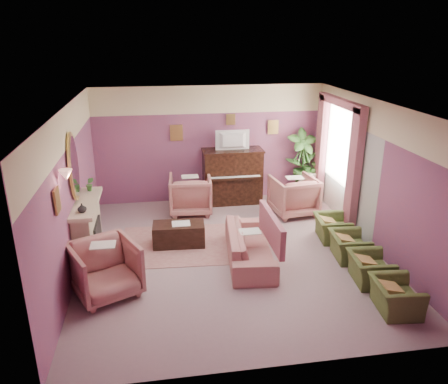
{
  "coord_description": "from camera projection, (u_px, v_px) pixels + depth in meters",
  "views": [
    {
      "loc": [
        -1.28,
        -7.24,
        3.95
      ],
      "look_at": [
        -0.07,
        0.4,
        1.12
      ],
      "focal_mm": 35.0,
      "sensor_mm": 36.0,
      "label": 1
    }
  ],
  "objects": [
    {
      "name": "piano_keyshelf",
      "position": [
        235.0,
        179.0,
        10.24
      ],
      "size": [
        1.3,
        0.12,
        0.06
      ],
      "primitive_type": "cube",
      "color": "black",
      "rests_on": "piano"
    },
    {
      "name": "sofa_throw",
      "position": [
        271.0,
        228.0,
        7.93
      ],
      "size": [
        0.1,
        1.5,
        0.55
      ],
      "primitive_type": "cube",
      "color": "#99515F",
      "rests_on": "sofa"
    },
    {
      "name": "wall_front",
      "position": [
        276.0,
        269.0,
        4.99
      ],
      "size": [
        5.5,
        0.02,
        2.8
      ],
      "primitive_type": "cube",
      "color": "#6E4573",
      "rests_on": "floor"
    },
    {
      "name": "floral_armchair_left",
      "position": [
        190.0,
        192.0,
        10.03
      ],
      "size": [
        0.94,
        0.94,
        0.98
      ],
      "primitive_type": "imported",
      "color": "#B1736B",
      "rests_on": "floor"
    },
    {
      "name": "palm_pot",
      "position": [
        300.0,
        192.0,
        10.99
      ],
      "size": [
        0.34,
        0.34,
        0.34
      ],
      "primitive_type": "cylinder",
      "color": "#AC5C2F",
      "rests_on": "floor"
    },
    {
      "name": "window_blind",
      "position": [
        341.0,
        142.0,
        9.51
      ],
      "size": [
        0.03,
        1.4,
        1.8
      ],
      "primitive_type": "cube",
      "color": "beige",
      "rests_on": "wall_right"
    },
    {
      "name": "floral_armchair_right",
      "position": [
        294.0,
        193.0,
        9.96
      ],
      "size": [
        0.94,
        0.94,
        0.98
      ],
      "primitive_type": "imported",
      "color": "#B1736B",
      "rests_on": "floor"
    },
    {
      "name": "pelmet",
      "position": [
        341.0,
        102.0,
        9.2
      ],
      "size": [
        0.16,
        2.2,
        0.16
      ],
      "primitive_type": "cube",
      "color": "#99515F",
      "rests_on": "wall_right"
    },
    {
      "name": "side_plant_big",
      "position": [
        308.0,
        165.0,
        10.76
      ],
      "size": [
        0.3,
        0.3,
        0.34
      ],
      "primitive_type": "imported",
      "color": "#346B2A",
      "rests_on": "side_table"
    },
    {
      "name": "piano",
      "position": [
        232.0,
        177.0,
        10.59
      ],
      "size": [
        1.4,
        0.6,
        1.3
      ],
      "primitive_type": "cube",
      "color": "black",
      "rests_on": "floor"
    },
    {
      "name": "print_back_mid",
      "position": [
        231.0,
        119.0,
        10.39
      ],
      "size": [
        0.22,
        0.03,
        0.26
      ],
      "primitive_type": "cube",
      "color": "tan",
      "rests_on": "wall_back"
    },
    {
      "name": "wall_left",
      "position": [
        71.0,
        193.0,
        7.37
      ],
      "size": [
        0.02,
        6.0,
        2.8
      ],
      "primitive_type": "cube",
      "color": "#6E4573",
      "rests_on": "floor"
    },
    {
      "name": "olive_chair_d",
      "position": [
        332.0,
        224.0,
        8.77
      ],
      "size": [
        0.52,
        0.74,
        0.64
      ],
      "primitive_type": "imported",
      "color": "#4E622C",
      "rests_on": "floor"
    },
    {
      "name": "side_plant_small",
      "position": [
        314.0,
        167.0,
        10.69
      ],
      "size": [
        0.16,
        0.16,
        0.28
      ],
      "primitive_type": "imported",
      "color": "#346B2A",
      "rests_on": "side_table"
    },
    {
      "name": "ceiling",
      "position": [
        232.0,
        105.0,
        7.29
      ],
      "size": [
        5.5,
        6.0,
        0.01
      ],
      "primitive_type": "cube",
      "color": "silver",
      "rests_on": "wall_back"
    },
    {
      "name": "print_back_right",
      "position": [
        273.0,
        127.0,
        10.62
      ],
      "size": [
        0.26,
        0.03,
        0.34
      ],
      "primitive_type": "cube",
      "color": "tan",
      "rests_on": "wall_back"
    },
    {
      "name": "curtain_left",
      "position": [
        354.0,
        172.0,
        8.78
      ],
      "size": [
        0.16,
        0.34,
        2.6
      ],
      "primitive_type": "cube",
      "color": "#99515F",
      "rests_on": "floor"
    },
    {
      "name": "wall_back",
      "position": [
        210.0,
        144.0,
        10.56
      ],
      "size": [
        5.5,
        0.02,
        2.8
      ],
      "primitive_type": "cube",
      "color": "#6E4573",
      "rests_on": "floor"
    },
    {
      "name": "mantel_shelf",
      "position": [
        86.0,
        203.0,
        7.68
      ],
      "size": [
        0.4,
        1.55,
        0.07
      ],
      "primitive_type": "cube",
      "color": "#C7B892",
      "rests_on": "fireplace_surround"
    },
    {
      "name": "fireplace_inset",
      "position": [
        94.0,
        240.0,
        7.94
      ],
      "size": [
        0.18,
        0.72,
        0.68
      ],
      "primitive_type": "cube",
      "color": "black",
      "rests_on": "floor"
    },
    {
      "name": "curtain_right",
      "position": [
        321.0,
        150.0,
        10.49
      ],
      "size": [
        0.16,
        0.34,
        2.6
      ],
      "primitive_type": "cube",
      "color": "#99515F",
      "rests_on": "floor"
    },
    {
      "name": "sconce_shade",
      "position": [
        66.0,
        175.0,
        6.4
      ],
      "size": [
        0.2,
        0.2,
        0.16
      ],
      "primitive_type": "cone",
      "color": "#DE927C",
      "rests_on": "wall_left"
    },
    {
      "name": "mantel_vase",
      "position": [
        82.0,
        208.0,
        7.18
      ],
      "size": [
        0.16,
        0.16,
        0.16
      ],
      "primitive_type": "imported",
      "color": "beige",
      "rests_on": "mantel_shelf"
    },
    {
      "name": "print_back_left",
      "position": [
        176.0,
        133.0,
        10.29
      ],
      "size": [
        0.3,
        0.03,
        0.38
      ],
      "primitive_type": "cube",
      "color": "tan",
      "rests_on": "wall_back"
    },
    {
      "name": "floral_armchair_front",
      "position": [
        105.0,
        267.0,
        6.84
      ],
      "size": [
        0.94,
        0.94,
        0.98
      ],
      "primitive_type": "imported",
      "color": "#B1736B",
      "rests_on": "floor"
    },
    {
      "name": "sofa",
      "position": [
        250.0,
        240.0,
        7.94
      ],
      "size": [
        0.66,
        1.98,
        0.8
      ],
      "primitive_type": "imported",
      "color": "#B1736B",
      "rests_on": "floor"
    },
    {
      "name": "fire_ember",
      "position": [
        98.0,
        248.0,
        8.01
      ],
      "size": [
        0.06,
        0.54,
        0.1
      ],
      "primitive_type": "cube",
      "color": "orange",
      "rests_on": "floor"
    },
    {
      "name": "coffee_table",
      "position": [
        179.0,
        234.0,
        8.55
      ],
      "size": [
        1.03,
        0.56,
        0.45
      ],
      "primitive_type": "cube",
      "rotation": [
        0.0,
        0.0,
        -0.06
      ],
      "color": "black",
      "rests_on": "floor"
    },
    {
      "name": "mirror_frame",
      "position": [
        73.0,
        167.0,
        7.42
      ],
      "size": [
        0.04,
        0.72,
        1.2
      ],
      "primitive_type": "ellipsoid",
      "color": "tan",
      "rests_on": "wall_left"
    },
    {
      "name": "fireplace_surround",
      "position": [
        88.0,
        233.0,
        7.87
      ],
      "size": [
        0.3,
        1.4,
        1.1
      ],
      "primitive_type": "cube",
      "color": "#C7B892",
      "rests_on": "floor"
    },
    {
      "name": "piano_keys",
      "position": [
        235.0,
        177.0,
        10.23
      ],
      "size": [
        1.2,
        0.08,
        0.02
      ],
      "primitive_type": "cube",
      "color": "silver",
      "rests_on": "piano"
    },
    {
      "name": "print_left_wall",
      "position": [
        57.0,
        200.0,
        6.15
      ],
      "size": [
        0.03,
        0.28,
        0.36
      ],
      "primitive_type": "cube",
      "color": "tan",
      "rests_on": "wall_left"
    },
    {
      "name": "olive_chair_a",
      "position": [
        396.0,
        292.0,
        6.49
      ],
      "size": [
        0.52,
        0.74,
        0.64
      ],
      "primitive_type": "imported",
      "color": "#4E622C",
      "rests_on": "floor"
    },
    {
      "name": "table_paper",
      "position": [
        181.0,
        224.0,
        8.48
      ],
      "size": [
        0.35,
        0.28,
        0.01
      ],
      "primitive_type": "cube",
      "color": "silver",
      "rests_on": "coffee_table"
    },
    {
      "name": "area_rug",
      "position": [
        184.0,
        244.0,
        8.63
      ],
      "size": [
        2.6,
        1.94,
        0.01
      ],
      "primitive_type": "cube",
      "rotation": [
        0.0,
        0.0,
        -0.06
      ],
      "color": "#A66E69",
      "rests_on": "floor"
    },
    {
      "name": "side_table",
      "position": [
        306.0,
        185.0,
        10.93
      ],
      "size": [
        0.52,
        0.52,
        0.7
      ],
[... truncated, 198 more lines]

